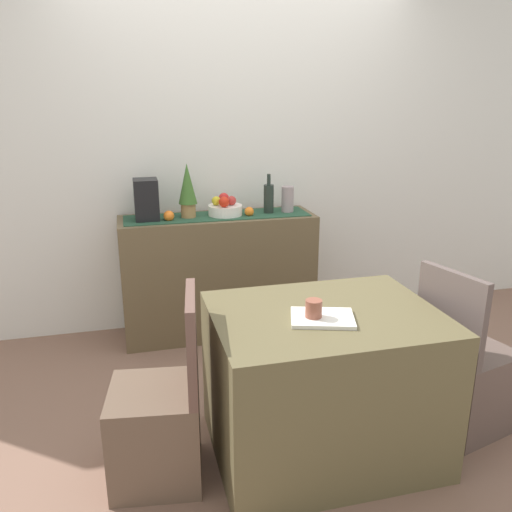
% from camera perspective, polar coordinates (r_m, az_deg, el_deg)
% --- Properties ---
extents(ground_plane, '(6.40, 6.40, 0.02)m').
position_cam_1_polar(ground_plane, '(3.26, 3.01, -14.64)').
color(ground_plane, '#815E4E').
rests_on(ground_plane, ground).
extents(room_wall_rear, '(6.40, 0.06, 2.70)m').
position_cam_1_polar(room_wall_rear, '(3.92, -1.86, 12.00)').
color(room_wall_rear, silver).
rests_on(room_wall_rear, ground).
extents(sideboard_console, '(1.38, 0.42, 0.89)m').
position_cam_1_polar(sideboard_console, '(3.82, -4.08, -2.12)').
color(sideboard_console, brown).
rests_on(sideboard_console, ground).
extents(table_runner, '(1.29, 0.32, 0.01)m').
position_cam_1_polar(table_runner, '(3.70, -4.22, 4.39)').
color(table_runner, '#254B35').
rests_on(table_runner, sideboard_console).
extents(fruit_bowl, '(0.24, 0.24, 0.07)m').
position_cam_1_polar(fruit_bowl, '(3.70, -3.37, 5.03)').
color(fruit_bowl, white).
rests_on(fruit_bowl, table_runner).
extents(apple_center, '(0.07, 0.07, 0.07)m').
position_cam_1_polar(apple_center, '(3.68, -2.69, 6.06)').
color(apple_center, '#B8312C').
rests_on(apple_center, fruit_bowl).
extents(apple_front, '(0.06, 0.06, 0.06)m').
position_cam_1_polar(apple_front, '(3.68, -4.36, 6.02)').
color(apple_front, gold).
rests_on(apple_front, fruit_bowl).
extents(apple_upper, '(0.07, 0.07, 0.07)m').
position_cam_1_polar(apple_upper, '(3.62, -3.51, 5.91)').
color(apple_upper, red).
rests_on(apple_upper, fruit_bowl).
extents(apple_rear, '(0.07, 0.07, 0.07)m').
position_cam_1_polar(apple_rear, '(3.76, -3.53, 6.34)').
color(apple_rear, red).
rests_on(apple_rear, fruit_bowl).
extents(wine_bottle, '(0.07, 0.07, 0.28)m').
position_cam_1_polar(wine_bottle, '(3.76, 1.39, 6.31)').
color(wine_bottle, '#232E27').
rests_on(wine_bottle, sideboard_console).
extents(coffee_maker, '(0.16, 0.18, 0.28)m').
position_cam_1_polar(coffee_maker, '(3.62, -11.88, 6.01)').
color(coffee_maker, black).
rests_on(coffee_maker, sideboard_console).
extents(ceramic_vase, '(0.09, 0.09, 0.19)m').
position_cam_1_polar(ceramic_vase, '(3.80, 3.46, 6.17)').
color(ceramic_vase, '#9F8D90').
rests_on(ceramic_vase, sideboard_console).
extents(potted_plant, '(0.13, 0.13, 0.38)m').
position_cam_1_polar(potted_plant, '(3.63, -7.49, 7.28)').
color(potted_plant, '#A67B4A').
rests_on(potted_plant, sideboard_console).
extents(orange_loose_end, '(0.07, 0.07, 0.07)m').
position_cam_1_polar(orange_loose_end, '(3.69, -0.73, 4.87)').
color(orange_loose_end, orange).
rests_on(orange_loose_end, sideboard_console).
extents(orange_loose_far, '(0.07, 0.07, 0.07)m').
position_cam_1_polar(orange_loose_far, '(3.59, -9.49, 4.34)').
color(orange_loose_far, orange).
rests_on(orange_loose_far, sideboard_console).
extents(dining_table, '(1.06, 0.81, 0.74)m').
position_cam_1_polar(dining_table, '(2.63, 7.30, -13.50)').
color(dining_table, brown).
rests_on(dining_table, ground).
extents(open_book, '(0.33, 0.28, 0.02)m').
position_cam_1_polar(open_book, '(2.38, 7.26, -6.73)').
color(open_book, white).
rests_on(open_book, dining_table).
extents(coffee_cup, '(0.08, 0.08, 0.10)m').
position_cam_1_polar(coffee_cup, '(2.35, 6.30, -5.92)').
color(coffee_cup, brown).
rests_on(coffee_cup, dining_table).
extents(chair_near_window, '(0.45, 0.45, 0.90)m').
position_cam_1_polar(chair_near_window, '(2.54, -10.52, -17.68)').
color(chair_near_window, brown).
rests_on(chair_near_window, ground).
extents(chair_by_corner, '(0.49, 0.49, 0.90)m').
position_cam_1_polar(chair_by_corner, '(3.03, 21.69, -12.51)').
color(chair_by_corner, brown).
rests_on(chair_by_corner, ground).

